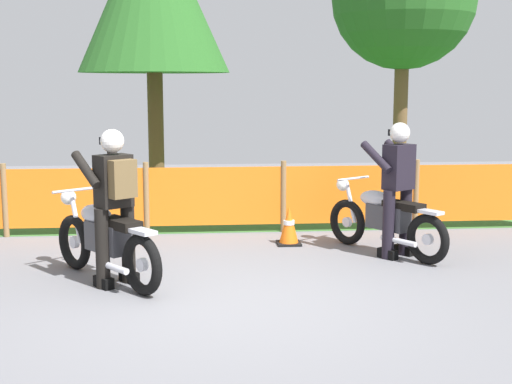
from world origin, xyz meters
TOP-DOWN VIEW (x-y plane):
  - ground at (0.00, 0.00)m, footprint 24.00×24.00m
  - grass_verge at (0.00, 6.32)m, footprint 24.00×6.21m
  - barrier_fence at (0.00, 3.22)m, footprint 10.01×0.08m
  - motorcycle_lead at (-1.28, 0.82)m, footprint 1.35×1.68m
  - motorcycle_trailing at (2.12, 1.79)m, footprint 1.17×1.70m
  - rider_lead at (-1.15, 0.64)m, footprint 0.74×0.78m
  - rider_trailing at (2.22, 1.63)m, footprint 0.72×0.73m
  - traffic_cone at (0.97, 2.40)m, footprint 0.32×0.32m

SIDE VIEW (x-z plane):
  - ground at x=0.00m, z-range -0.02..0.00m
  - grass_verge at x=0.00m, z-range 0.00..0.01m
  - traffic_cone at x=0.97m, z-range -0.01..0.52m
  - motorcycle_trailing at x=2.12m, z-range -0.01..0.92m
  - motorcycle_lead at x=-1.28m, z-range -0.01..0.96m
  - barrier_fence at x=0.00m, z-range 0.02..1.07m
  - rider_trailing at x=2.22m, z-range 0.07..1.76m
  - rider_lead at x=-1.15m, z-range 0.11..1.80m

